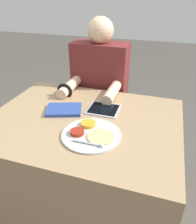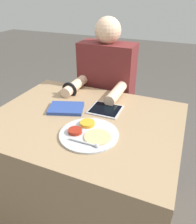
{
  "view_description": "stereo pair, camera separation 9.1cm",
  "coord_description": "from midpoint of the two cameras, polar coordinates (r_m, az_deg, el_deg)",
  "views": [
    {
      "loc": [
        0.4,
        -0.97,
        1.41
      ],
      "look_at": [
        0.09,
        -0.0,
        0.83
      ],
      "focal_mm": 35.0,
      "sensor_mm": 36.0,
      "label": 1
    },
    {
      "loc": [
        0.48,
        -0.94,
        1.41
      ],
      "look_at": [
        0.09,
        -0.0,
        0.83
      ],
      "focal_mm": 35.0,
      "sensor_mm": 36.0,
      "label": 2
    }
  ],
  "objects": [
    {
      "name": "ground_plane",
      "position": [
        1.76,
        -1.23,
        -23.48
      ],
      "size": [
        12.0,
        12.0,
        0.0
      ],
      "primitive_type": "plane",
      "color": "#4C4742"
    },
    {
      "name": "dining_table",
      "position": [
        1.47,
        -1.39,
        -14.51
      ],
      "size": [
        1.07,
        0.83,
        0.77
      ],
      "color": "#9E7F5B",
      "rests_on": "ground_plane"
    },
    {
      "name": "thali_tray",
      "position": [
        1.09,
        -0.1,
        -5.65
      ],
      "size": [
        0.3,
        0.3,
        0.03
      ],
      "color": "#B7BABF",
      "rests_on": "dining_table"
    },
    {
      "name": "red_notebook",
      "position": [
        1.32,
        -6.38,
        0.88
      ],
      "size": [
        0.24,
        0.21,
        0.02
      ],
      "color": "silver",
      "rests_on": "dining_table"
    },
    {
      "name": "tablet_device",
      "position": [
        1.31,
        3.94,
        0.6
      ],
      "size": [
        0.19,
        0.17,
        0.01
      ],
      "color": "#B7B7BC",
      "rests_on": "dining_table"
    },
    {
      "name": "person_diner",
      "position": [
        1.79,
        3.55,
        2.24
      ],
      "size": [
        0.42,
        0.48,
        1.24
      ],
      "color": "black",
      "rests_on": "ground_plane"
    }
  ]
}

